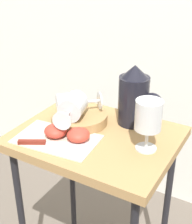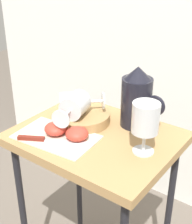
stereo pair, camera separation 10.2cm
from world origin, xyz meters
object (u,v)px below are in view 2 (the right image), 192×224
Objects in this scene: pitcher at (137,102)px; apple_half_left at (56,129)px; wine_glass_upright at (145,121)px; wine_glass_tipped_near at (74,102)px; wine_glass_tipped_far at (75,106)px; apple_half_right at (77,134)px; basket_tray at (82,117)px; knife at (44,140)px; table at (96,155)px.

apple_half_left is (-0.17, -0.21, -0.06)m from pitcher.
wine_glass_upright reaches higher than wine_glass_tipped_near.
apple_half_right is at bearing -47.09° from wine_glass_tipped_far.
wine_glass_upright reaches higher than basket_tray.
pitcher is at bearing 127.69° from wine_glass_upright.
wine_glass_upright reaches higher than knife.
wine_glass_tipped_near is at bearing -150.65° from pitcher.
wine_glass_tipped_near is 0.14m from apple_half_right.
wine_glass_upright is 1.03× the size of wine_glass_tipped_near.
pitcher reaches higher than knife.
apple_half_left reaches higher than table.
table is 4.33× the size of wine_glass_upright.
basket_tray is 1.22× the size of wine_glass_upright.
wine_glass_upright is at bearing 25.58° from knife.
apple_half_left is (-0.01, -0.12, 0.01)m from basket_tray.
wine_glass_tipped_far is (-0.16, -0.13, -0.01)m from pitcher.
wine_glass_upright is 0.73× the size of knife.
table is at bearing 38.95° from apple_half_left.
basket_tray is 0.12m from apple_half_left.
wine_glass_tipped_near is (-0.29, 0.03, -0.03)m from wine_glass_upright.
wine_glass_upright is at bearing 17.86° from apple_half_right.
wine_glass_tipped_near is at bearing 166.22° from table.
wine_glass_upright is (0.26, -0.04, 0.09)m from basket_tray.
apple_half_left is at bearing -95.10° from basket_tray.
wine_glass_upright is 0.30m from apple_half_left.
wine_glass_upright reaches higher than apple_half_left.
pitcher is 0.23m from apple_half_right.
table is 3.31× the size of pitcher.
apple_half_left is at bearing -141.05° from table.
wine_glass_tipped_near is 0.71× the size of knife.
wine_glass_upright reaches higher than table.
table is 0.22m from pitcher.
basket_tray reaches higher than table.
apple_half_left is at bearing -96.76° from wine_glass_tipped_far.
apple_half_left is 1.00× the size of apple_half_right.
pitcher is at bearing 29.35° from wine_glass_tipped_near.
pitcher reaches higher than table.
apple_half_right is at bearing -58.80° from basket_tray.
pitcher is 0.95× the size of knife.
basket_tray is 2.69× the size of apple_half_right.
wine_glass_upright is at bearing 16.09° from apple_half_left.
wine_glass_tipped_far is at bearing 132.91° from apple_half_right.
basket_tray is 0.89× the size of knife.
wine_glass_tipped_far is at bearing -45.84° from wine_glass_tipped_near.
apple_half_right reaches higher than basket_tray.
knife is at bearing -127.18° from table.
apple_half_left is at bearing -83.34° from wine_glass_tipped_near.
wine_glass_tipped_far is at bearing 85.41° from knife.
wine_glass_tipped_far is 0.76× the size of knife.
apple_half_left is (0.01, -0.11, -0.05)m from wine_glass_tipped_near.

